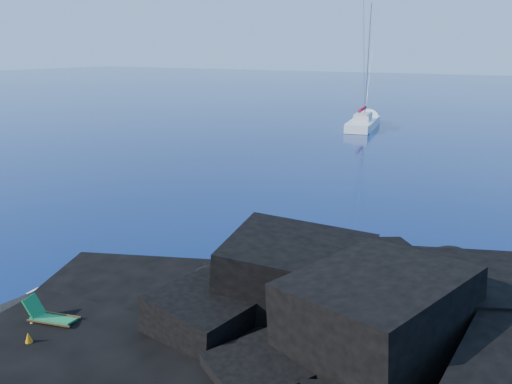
# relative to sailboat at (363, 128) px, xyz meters

# --- Properties ---
(beach) EXTENTS (9.08, 6.86, 0.70)m
(beach) POSITION_rel_sailboat_xyz_m (6.95, -51.31, 0.00)
(beach) COLOR black
(beach) RESTS_ON ground
(surf_foam) EXTENTS (10.00, 8.00, 0.06)m
(surf_foam) POSITION_rel_sailboat_xyz_m (7.45, -46.81, 0.00)
(surf_foam) COLOR white
(surf_foam) RESTS_ON ground
(sailboat) EXTENTS (5.18, 14.44, 14.83)m
(sailboat) POSITION_rel_sailboat_xyz_m (0.00, 0.00, 0.00)
(sailboat) COLOR white
(sailboat) RESTS_ON ground
(deck_chair) EXTENTS (1.83, 1.15, 1.17)m
(deck_chair) POSITION_rel_sailboat_xyz_m (5.84, -51.04, 0.93)
(deck_chair) COLOR #19743D
(deck_chair) RESTS_ON beach
(towel) EXTENTS (2.20, 1.64, 0.05)m
(towel) POSITION_rel_sailboat_xyz_m (4.85, -51.69, 0.38)
(towel) COLOR silver
(towel) RESTS_ON beach
(sunbather) EXTENTS (1.92, 1.17, 0.25)m
(sunbather) POSITION_rel_sailboat_xyz_m (4.85, -51.69, 0.53)
(sunbather) COLOR tan
(sunbather) RESTS_ON towel
(marker_cone) EXTENTS (0.53, 0.53, 0.62)m
(marker_cone) POSITION_rel_sailboat_xyz_m (6.21, -52.29, 0.66)
(marker_cone) COLOR orange
(marker_cone) RESTS_ON beach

